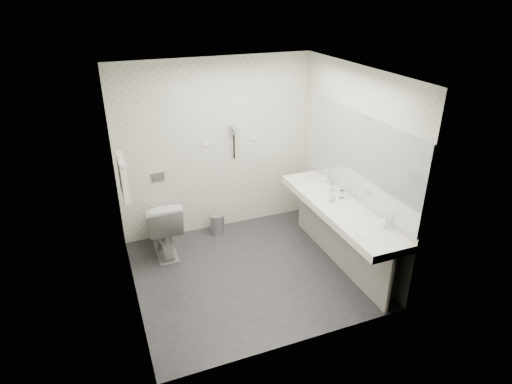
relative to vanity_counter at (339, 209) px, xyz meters
name	(u,v)px	position (x,y,z in m)	size (l,w,h in m)	color
floor	(249,272)	(-1.12, 0.20, -0.80)	(2.80, 2.80, 0.00)	#27272C
ceiling	(248,73)	(-1.12, 0.20, 1.70)	(2.80, 2.80, 0.00)	silver
wall_back	(216,148)	(-1.12, 1.50, 0.45)	(2.80, 2.80, 0.00)	silver
wall_front	(299,239)	(-1.12, -1.10, 0.45)	(2.80, 2.80, 0.00)	silver
wall_left	(124,204)	(-2.52, 0.20, 0.45)	(2.60, 2.60, 0.00)	silver
wall_right	(352,167)	(0.27, 0.20, 0.45)	(2.60, 2.60, 0.00)	silver
vanity_counter	(339,209)	(0.00, 0.00, 0.00)	(0.55, 2.20, 0.10)	silver
vanity_panel	(338,238)	(0.02, 0.00, -0.42)	(0.03, 2.15, 0.75)	gray
vanity_post_near	(390,284)	(0.05, -1.04, -0.42)	(0.06, 0.06, 0.75)	silver
vanity_post_far	(303,203)	(0.05, 1.04, -0.42)	(0.06, 0.06, 0.75)	silver
mirror	(362,158)	(0.26, 0.00, 0.65)	(0.02, 2.20, 1.05)	#B2BCC6
basin_near	(370,231)	(0.00, -0.65, 0.04)	(0.40, 0.31, 0.05)	white
basin_far	(314,186)	(0.00, 0.65, 0.04)	(0.40, 0.31, 0.05)	white
faucet_near	(385,221)	(0.19, -0.65, 0.12)	(0.04, 0.04, 0.15)	silver
faucet_far	(327,178)	(0.19, 0.65, 0.12)	(0.04, 0.04, 0.15)	silver
soap_bottle_a	(333,197)	(-0.01, 0.14, 0.10)	(0.04, 0.04, 0.10)	white
soap_bottle_b	(331,198)	(-0.05, 0.13, 0.10)	(0.07, 0.07, 0.09)	white
glass_left	(342,194)	(0.14, 0.17, 0.10)	(0.06, 0.06, 0.11)	silver
glass_right	(332,188)	(0.12, 0.39, 0.10)	(0.06, 0.06, 0.11)	silver
toilet	(163,226)	(-2.04, 1.08, -0.39)	(0.46, 0.81, 0.82)	white
flush_plate	(158,177)	(-1.98, 1.49, 0.15)	(0.18, 0.02, 0.12)	#B2B5BA
pedal_bin	(217,224)	(-1.22, 1.29, -0.65)	(0.21, 0.21, 0.29)	#B2B5BA
bin_lid	(217,215)	(-1.22, 1.29, -0.50)	(0.21, 0.21, 0.01)	#B2B5BA
towel_rail	(120,159)	(-2.47, 0.75, 0.75)	(0.02, 0.02, 0.62)	silver
towel_near	(124,181)	(-2.46, 0.61, 0.53)	(0.07, 0.24, 0.48)	white
towel_far	(122,172)	(-2.46, 0.89, 0.53)	(0.07, 0.24, 0.48)	white
dryer_cradle	(233,130)	(-0.88, 1.47, 0.70)	(0.10, 0.04, 0.14)	#929397
dryer_barrel	(235,129)	(-0.88, 1.40, 0.73)	(0.08, 0.08, 0.14)	#929397
dryer_cord	(234,147)	(-0.88, 1.46, 0.45)	(0.02, 0.02, 0.35)	black
switch_plate_a	(206,143)	(-1.27, 1.49, 0.55)	(0.09, 0.02, 0.09)	white
switch_plate_b	(253,137)	(-0.57, 1.49, 0.55)	(0.09, 0.02, 0.09)	white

